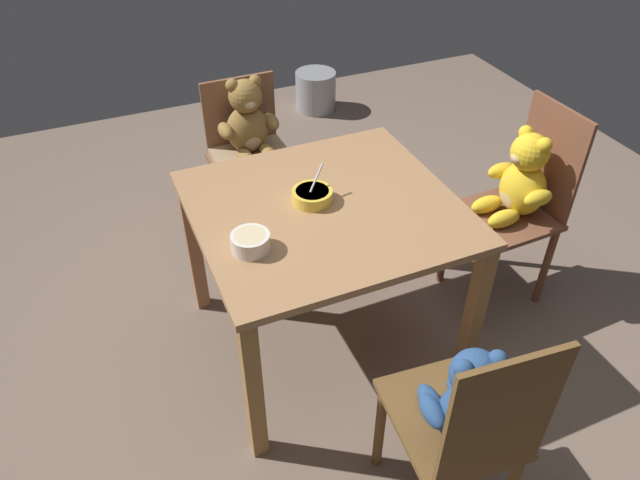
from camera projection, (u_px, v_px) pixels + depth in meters
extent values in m
cube|color=#766254|center=(324.00, 339.00, 2.75)|extent=(5.20, 5.20, 0.04)
cube|color=#A3754C|center=(325.00, 209.00, 2.28)|extent=(1.00, 0.94, 0.03)
cube|color=olive|center=(253.00, 391.00, 2.07)|extent=(0.06, 0.06, 0.71)
cube|color=olive|center=(474.00, 316.00, 2.35)|extent=(0.06, 0.06, 0.71)
cube|color=#A06946|center=(194.00, 248.00, 2.68)|extent=(0.06, 0.06, 0.71)
cube|color=#A4753B|center=(374.00, 202.00, 2.96)|extent=(0.06, 0.06, 0.71)
cube|color=brown|center=(254.00, 164.00, 3.05)|extent=(0.42, 0.39, 0.02)
cube|color=brown|center=(240.00, 113.00, 3.05)|extent=(0.38, 0.02, 0.39)
cylinder|color=brown|center=(235.00, 227.00, 3.02)|extent=(0.04, 0.04, 0.44)
cylinder|color=brown|center=(299.00, 210.00, 3.13)|extent=(0.04, 0.04, 0.44)
cylinder|color=brown|center=(217.00, 193.00, 3.25)|extent=(0.04, 0.04, 0.44)
cylinder|color=brown|center=(277.00, 179.00, 3.36)|extent=(0.04, 0.04, 0.44)
cube|color=tan|center=(254.00, 160.00, 3.03)|extent=(0.39, 0.36, 0.04)
ellipsoid|color=olive|center=(247.00, 129.00, 2.99)|extent=(0.21, 0.18, 0.24)
ellipsoid|color=#D8B48C|center=(251.00, 137.00, 2.95)|extent=(0.12, 0.07, 0.15)
sphere|color=olive|center=(245.00, 96.00, 2.87)|extent=(0.16, 0.16, 0.16)
ellipsoid|color=#D8B48C|center=(249.00, 104.00, 2.83)|extent=(0.07, 0.06, 0.05)
sphere|color=olive|center=(232.00, 85.00, 2.82)|extent=(0.06, 0.06, 0.06)
sphere|color=olive|center=(255.00, 81.00, 2.85)|extent=(0.06, 0.06, 0.06)
ellipsoid|color=olive|center=(226.00, 131.00, 2.91)|extent=(0.07, 0.14, 0.07)
ellipsoid|color=olive|center=(271.00, 122.00, 2.99)|extent=(0.07, 0.14, 0.07)
ellipsoid|color=olive|center=(246.00, 158.00, 2.93)|extent=(0.08, 0.16, 0.07)
ellipsoid|color=olive|center=(268.00, 153.00, 2.97)|extent=(0.08, 0.16, 0.07)
cube|color=brown|center=(451.00, 418.00, 1.87)|extent=(0.40, 0.44, 0.02)
cube|color=brown|center=(500.00, 421.00, 1.56)|extent=(0.33, 0.05, 0.49)
cylinder|color=brown|center=(456.00, 405.00, 2.18)|extent=(0.04, 0.04, 0.44)
cylinder|color=brown|center=(380.00, 427.00, 2.11)|extent=(0.04, 0.04, 0.44)
ellipsoid|color=navy|center=(468.00, 413.00, 1.74)|extent=(0.20, 0.18, 0.22)
ellipsoid|color=beige|center=(459.00, 401.00, 1.78)|extent=(0.11, 0.07, 0.13)
sphere|color=navy|center=(475.00, 375.00, 1.64)|extent=(0.15, 0.15, 0.15)
ellipsoid|color=beige|center=(465.00, 363.00, 1.69)|extent=(0.06, 0.06, 0.04)
sphere|color=navy|center=(498.00, 360.00, 1.61)|extent=(0.06, 0.06, 0.06)
sphere|color=navy|center=(464.00, 369.00, 1.59)|extent=(0.06, 0.06, 0.06)
ellipsoid|color=navy|center=(498.00, 392.00, 1.76)|extent=(0.07, 0.13, 0.06)
ellipsoid|color=navy|center=(432.00, 411.00, 1.71)|extent=(0.07, 0.13, 0.06)
ellipsoid|color=navy|center=(461.00, 394.00, 1.88)|extent=(0.08, 0.15, 0.07)
ellipsoid|color=navy|center=(431.00, 403.00, 1.86)|extent=(0.08, 0.15, 0.07)
cube|color=brown|center=(504.00, 217.00, 2.69)|extent=(0.41, 0.39, 0.02)
cube|color=brown|center=(551.00, 158.00, 2.60)|extent=(0.03, 0.35, 0.49)
cylinder|color=brown|center=(445.00, 246.00, 2.90)|extent=(0.04, 0.04, 0.44)
cylinder|color=brown|center=(486.00, 287.00, 2.67)|extent=(0.04, 0.04, 0.44)
cylinder|color=brown|center=(502.00, 228.00, 3.01)|extent=(0.04, 0.04, 0.44)
cylinder|color=brown|center=(546.00, 266.00, 2.78)|extent=(0.04, 0.04, 0.44)
ellipsoid|color=yellow|center=(523.00, 188.00, 2.63)|extent=(0.19, 0.22, 0.25)
ellipsoid|color=#DAB887|center=(511.00, 194.00, 2.62)|extent=(0.07, 0.12, 0.15)
sphere|color=yellow|center=(530.00, 152.00, 2.51)|extent=(0.17, 0.17, 0.17)
ellipsoid|color=#DAB887|center=(518.00, 158.00, 2.50)|extent=(0.06, 0.07, 0.05)
sphere|color=yellow|center=(526.00, 133.00, 2.52)|extent=(0.06, 0.06, 0.06)
sphere|color=yellow|center=(545.00, 145.00, 2.44)|extent=(0.06, 0.06, 0.06)
ellipsoid|color=yellow|center=(501.00, 170.00, 2.69)|extent=(0.14, 0.07, 0.07)
ellipsoid|color=yellow|center=(538.00, 198.00, 2.52)|extent=(0.14, 0.07, 0.07)
ellipsoid|color=yellow|center=(487.00, 204.00, 2.69)|extent=(0.16, 0.08, 0.08)
ellipsoid|color=yellow|center=(504.00, 219.00, 2.60)|extent=(0.16, 0.08, 0.08)
cylinder|color=silver|center=(251.00, 242.00, 2.05)|extent=(0.14, 0.14, 0.06)
cylinder|color=silver|center=(251.00, 248.00, 2.06)|extent=(0.08, 0.08, 0.01)
cylinder|color=beige|center=(250.00, 236.00, 2.03)|extent=(0.11, 0.11, 0.01)
cylinder|color=yellow|center=(312.00, 196.00, 2.28)|extent=(0.16, 0.16, 0.05)
cylinder|color=yellow|center=(312.00, 200.00, 2.29)|extent=(0.09, 0.09, 0.01)
cylinder|color=#C5B893|center=(312.00, 191.00, 2.27)|extent=(0.13, 0.13, 0.01)
cylinder|color=#BCBCC1|center=(316.00, 178.00, 2.27)|extent=(0.09, 0.07, 0.08)
ellipsoid|color=#BCBCC1|center=(311.00, 194.00, 2.26)|extent=(0.04, 0.04, 0.01)
cylinder|color=#93969B|center=(316.00, 91.00, 4.45)|extent=(0.30, 0.30, 0.29)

